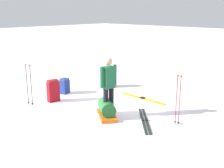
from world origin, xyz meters
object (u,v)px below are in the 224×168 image
at_px(skier_standing, 108,84).
at_px(gear_sled, 107,109).
at_px(ski_poles_planted_far, 29,83).
at_px(backpack_small_spare, 53,91).
at_px(ski_poles_planted_near, 178,98).
at_px(backpack_large_dark, 109,79).
at_px(ski_pair_far, 142,98).
at_px(backpack_bright, 65,86).
at_px(ski_pair_near, 145,120).

height_order(skier_standing, gear_sled, skier_standing).
bearing_deg(skier_standing, gear_sled, 41.57).
bearing_deg(ski_poles_planted_far, backpack_small_spare, -107.77).
height_order(skier_standing, ski_poles_planted_near, skier_standing).
height_order(backpack_large_dark, ski_poles_planted_far, ski_poles_planted_far).
relative_size(ski_pair_far, backpack_large_dark, 3.00).
bearing_deg(backpack_large_dark, ski_poles_planted_far, 84.61).
bearing_deg(gear_sled, backpack_bright, -12.67).
bearing_deg(ski_poles_planted_far, ski_pair_far, -126.77).
xyz_separation_m(ski_pair_near, ski_pair_far, (1.24, -1.52, 0.00)).
distance_m(backpack_bright, ski_poles_planted_far, 1.62).
height_order(skier_standing, ski_pair_near, skier_standing).
xyz_separation_m(backpack_bright, ski_poles_planted_near, (-4.43, -0.28, 0.47)).
bearing_deg(ski_poles_planted_far, skier_standing, -159.27).
bearing_deg(skier_standing, backpack_small_spare, 5.83).
xyz_separation_m(ski_pair_far, gear_sled, (-0.29, 2.02, 0.21)).
height_order(backpack_bright, gear_sled, backpack_bright).
bearing_deg(ski_poles_planted_far, backpack_large_dark, -95.39).
xyz_separation_m(ski_poles_planted_near, ski_poles_planted_far, (4.20, 1.81, -0.01)).
relative_size(ski_pair_far, backpack_small_spare, 2.52).
xyz_separation_m(backpack_large_dark, ski_poles_planted_near, (-3.89, 1.46, 0.44)).
xyz_separation_m(backpack_large_dark, backpack_bright, (0.54, 1.73, -0.03)).
distance_m(backpack_large_dark, backpack_small_spare, 2.54).
bearing_deg(ski_poles_planted_near, skier_standing, 26.98).
xyz_separation_m(backpack_small_spare, gear_sled, (-2.26, -0.20, -0.13)).
height_order(ski_pair_far, backpack_bright, backpack_bright).
height_order(skier_standing, backpack_bright, skier_standing).
bearing_deg(ski_pair_far, backpack_bright, 30.11).
bearing_deg(backpack_bright, ski_poles_planted_far, 98.71).
xyz_separation_m(ski_pair_near, gear_sled, (0.95, 0.50, 0.21)).
height_order(backpack_small_spare, gear_sled, backpack_small_spare).
bearing_deg(ski_pair_near, ski_poles_planted_near, -153.15).
relative_size(ski_pair_near, backpack_large_dark, 2.38).
height_order(ski_poles_planted_near, ski_poles_planted_far, ski_poles_planted_near).
height_order(ski_pair_near, ski_poles_planted_far, ski_poles_planted_far).
bearing_deg(ski_poles_planted_near, backpack_large_dark, -20.53).
height_order(backpack_large_dark, gear_sled, backpack_large_dark).
xyz_separation_m(ski_pair_far, backpack_large_dark, (1.89, -0.32, 0.29)).
height_order(ski_pair_far, backpack_small_spare, backpack_small_spare).
bearing_deg(backpack_bright, ski_poles_planted_near, -176.45).
distance_m(skier_standing, gear_sled, 0.73).
relative_size(backpack_large_dark, backpack_small_spare, 0.84).
height_order(ski_pair_near, backpack_large_dark, backpack_large_dark).
bearing_deg(ski_pair_near, backpack_small_spare, 12.32).
distance_m(ski_pair_near, backpack_bright, 3.68).
xyz_separation_m(skier_standing, backpack_large_dark, (2.22, -2.31, -0.66)).
distance_m(skier_standing, backpack_small_spare, 2.38).
distance_m(ski_poles_planted_far, gear_sled, 2.70).
bearing_deg(skier_standing, backpack_bright, -11.79).
relative_size(ski_pair_far, gear_sled, 1.70).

